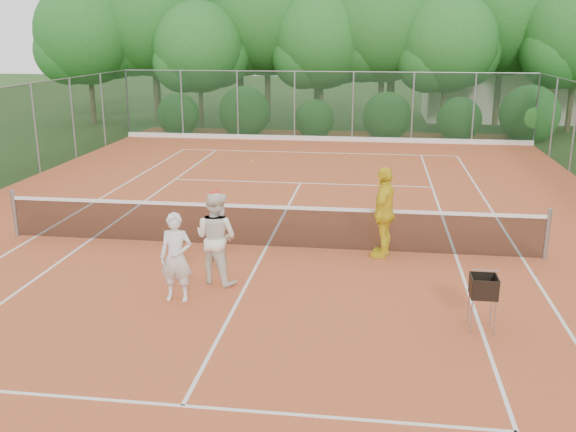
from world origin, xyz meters
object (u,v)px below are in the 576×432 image
object	(u,v)px
player_white	(176,257)
player_yellow	(384,212)
ball_hopper	(484,288)
player_center_grp	(216,237)

from	to	relation	value
player_white	player_yellow	distance (m)	4.63
player_white	ball_hopper	world-z (taller)	player_white
player_white	ball_hopper	xyz separation A→B (m)	(5.16, -0.52, -0.07)
player_white	player_center_grp	bearing A→B (deg)	60.96
player_white	player_center_grp	distance (m)	1.05
player_center_grp	ball_hopper	world-z (taller)	player_center_grp
player_white	ball_hopper	bearing A→B (deg)	-7.02
player_white	player_center_grp	size ratio (longest dim) A/B	0.88
player_center_grp	ball_hopper	size ratio (longest dim) A/B	1.98
player_center_grp	player_yellow	world-z (taller)	player_yellow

